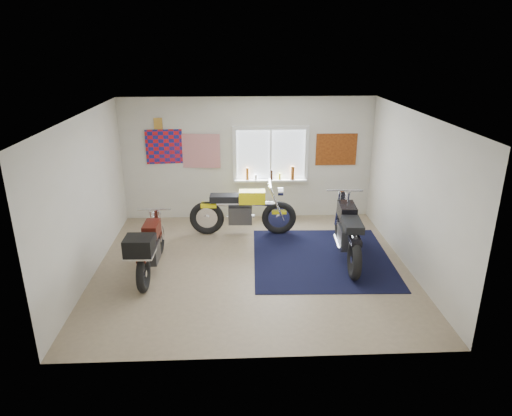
{
  "coord_description": "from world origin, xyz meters",
  "views": [
    {
      "loc": [
        -0.27,
        -7.29,
        3.79
      ],
      "look_at": [
        0.08,
        0.4,
        0.97
      ],
      "focal_mm": 32.0,
      "sensor_mm": 36.0,
      "label": 1
    }
  ],
  "objects_px": {
    "navy_rug": "(321,258)",
    "yellow_triumph": "(242,212)",
    "maroon_tourer": "(149,248)",
    "black_chrome_bike": "(347,233)"
  },
  "relations": [
    {
      "from": "yellow_triumph",
      "to": "black_chrome_bike",
      "type": "bearing_deg",
      "value": -31.1
    },
    {
      "from": "navy_rug",
      "to": "yellow_triumph",
      "type": "xyz_separation_m",
      "value": [
        -1.44,
        1.22,
        0.48
      ]
    },
    {
      "from": "yellow_triumph",
      "to": "black_chrome_bike",
      "type": "height_order",
      "value": "black_chrome_bike"
    },
    {
      "from": "yellow_triumph",
      "to": "navy_rug",
      "type": "bearing_deg",
      "value": -38.17
    },
    {
      "from": "yellow_triumph",
      "to": "maroon_tourer",
      "type": "bearing_deg",
      "value": -130.61
    },
    {
      "from": "navy_rug",
      "to": "maroon_tourer",
      "type": "distance_m",
      "value": 3.14
    },
    {
      "from": "navy_rug",
      "to": "maroon_tourer",
      "type": "relative_size",
      "value": 1.33
    },
    {
      "from": "maroon_tourer",
      "to": "black_chrome_bike",
      "type": "bearing_deg",
      "value": -80.12
    },
    {
      "from": "navy_rug",
      "to": "black_chrome_bike",
      "type": "distance_m",
      "value": 0.67
    },
    {
      "from": "navy_rug",
      "to": "yellow_triumph",
      "type": "height_order",
      "value": "yellow_triumph"
    }
  ]
}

